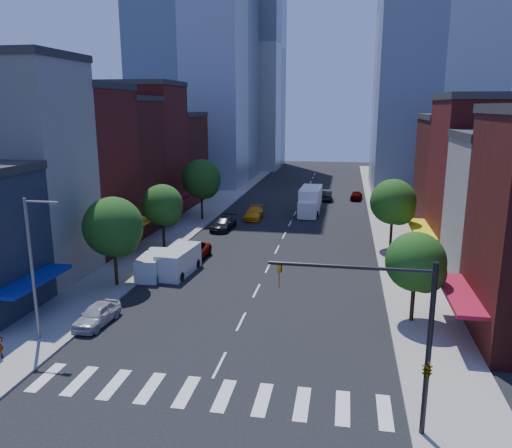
% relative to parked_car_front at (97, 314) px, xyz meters
% --- Properties ---
extents(ground, '(220.00, 220.00, 0.00)m').
position_rel_parked_car_front_xyz_m(ground, '(9.50, -3.83, -0.72)').
color(ground, black).
rests_on(ground, ground).
extents(sidewalk_left, '(5.00, 120.00, 0.15)m').
position_rel_parked_car_front_xyz_m(sidewalk_left, '(-3.00, 36.17, -0.65)').
color(sidewalk_left, gray).
rests_on(sidewalk_left, ground).
extents(sidewalk_right, '(5.00, 120.00, 0.15)m').
position_rel_parked_car_front_xyz_m(sidewalk_right, '(22.00, 36.17, -0.65)').
color(sidewalk_right, gray).
rests_on(sidewalk_right, ground).
extents(crosswalk, '(19.00, 3.00, 0.01)m').
position_rel_parked_car_front_xyz_m(crosswalk, '(9.50, -6.83, -0.72)').
color(crosswalk, silver).
rests_on(crosswalk, ground).
extents(bldg_left_1, '(12.00, 8.00, 18.00)m').
position_rel_parked_car_front_xyz_m(bldg_left_1, '(-11.50, 8.17, 8.28)').
color(bldg_left_1, beige).
rests_on(bldg_left_1, ground).
extents(bldg_left_2, '(12.00, 9.00, 16.00)m').
position_rel_parked_car_front_xyz_m(bldg_left_2, '(-11.50, 16.67, 7.28)').
color(bldg_left_2, maroon).
rests_on(bldg_left_2, ground).
extents(bldg_left_3, '(12.00, 8.00, 15.00)m').
position_rel_parked_car_front_xyz_m(bldg_left_3, '(-11.50, 25.17, 6.78)').
color(bldg_left_3, '#4C1513').
rests_on(bldg_left_3, ground).
extents(bldg_left_4, '(12.00, 9.00, 17.00)m').
position_rel_parked_car_front_xyz_m(bldg_left_4, '(-11.50, 33.67, 7.78)').
color(bldg_left_4, maroon).
rests_on(bldg_left_4, ground).
extents(bldg_left_5, '(12.00, 10.00, 13.00)m').
position_rel_parked_car_front_xyz_m(bldg_left_5, '(-11.50, 43.17, 5.78)').
color(bldg_left_5, '#4C1513').
rests_on(bldg_left_5, ground).
extents(bldg_right_2, '(12.00, 10.00, 15.00)m').
position_rel_parked_car_front_xyz_m(bldg_right_2, '(30.50, 20.17, 6.78)').
color(bldg_right_2, maroon).
rests_on(bldg_right_2, ground).
extents(bldg_right_3, '(12.00, 10.00, 13.00)m').
position_rel_parked_car_front_xyz_m(bldg_right_3, '(30.50, 30.17, 5.78)').
color(bldg_right_3, '#4C1513').
rests_on(bldg_right_3, ground).
extents(tower_ne, '(18.00, 20.00, 60.00)m').
position_rel_parked_car_front_xyz_m(tower_ne, '(29.50, 58.17, 29.28)').
color(tower_ne, '#9EA5AD').
rests_on(tower_ne, ground).
extents(tower_far_w, '(18.00, 18.00, 56.00)m').
position_rel_parked_car_front_xyz_m(tower_far_w, '(-8.50, 91.17, 27.28)').
color(tower_far_w, '#9EA5AD').
rests_on(tower_far_w, ground).
extents(traffic_signal, '(7.24, 2.24, 8.00)m').
position_rel_parked_car_front_xyz_m(traffic_signal, '(19.44, -8.33, 3.44)').
color(traffic_signal, black).
rests_on(traffic_signal, sidewalk_right).
extents(streetlight, '(2.25, 0.25, 9.00)m').
position_rel_parked_car_front_xyz_m(streetlight, '(-2.31, -2.83, 4.56)').
color(streetlight, slate).
rests_on(streetlight, sidewalk_left).
extents(tree_left_near, '(4.80, 4.80, 7.30)m').
position_rel_parked_car_front_xyz_m(tree_left_near, '(-1.85, 7.09, 4.14)').
color(tree_left_near, black).
rests_on(tree_left_near, sidewalk_left).
extents(tree_left_mid, '(4.20, 4.20, 6.65)m').
position_rel_parked_car_front_xyz_m(tree_left_mid, '(-1.85, 18.09, 3.81)').
color(tree_left_mid, black).
rests_on(tree_left_mid, sidewalk_left).
extents(tree_left_far, '(5.00, 5.00, 7.75)m').
position_rel_parked_car_front_xyz_m(tree_left_far, '(-1.85, 32.09, 4.48)').
color(tree_left_far, black).
rests_on(tree_left_far, sidewalk_left).
extents(tree_right_near, '(4.00, 4.00, 6.20)m').
position_rel_parked_car_front_xyz_m(tree_right_near, '(21.15, 4.09, 3.47)').
color(tree_right_near, black).
rests_on(tree_right_near, sidewalk_right).
extents(tree_right_far, '(4.60, 4.60, 7.20)m').
position_rel_parked_car_front_xyz_m(tree_right_far, '(21.15, 22.09, 4.14)').
color(tree_right_far, black).
rests_on(tree_right_far, sidewalk_right).
extents(parked_car_front, '(1.98, 4.33, 1.44)m').
position_rel_parked_car_front_xyz_m(parked_car_front, '(0.00, 0.00, 0.00)').
color(parked_car_front, '#B0B0B5').
rests_on(parked_car_front, ground).
extents(parked_car_second, '(1.99, 4.40, 1.40)m').
position_rel_parked_car_front_xyz_m(parked_car_second, '(0.00, 13.64, -0.02)').
color(parked_car_second, black).
rests_on(parked_car_second, ground).
extents(parked_car_third, '(2.76, 5.87, 1.62)m').
position_rel_parked_car_front_xyz_m(parked_car_third, '(1.93, 14.89, 0.09)').
color(parked_car_third, '#999999').
rests_on(parked_car_third, ground).
extents(parked_car_rear, '(2.54, 5.35, 1.51)m').
position_rel_parked_car_front_xyz_m(parked_car_rear, '(2.00, 27.50, 0.03)').
color(parked_car_rear, black).
rests_on(parked_car_rear, ground).
extents(cargo_van_near, '(2.15, 4.75, 1.98)m').
position_rel_parked_car_front_xyz_m(cargo_van_near, '(0.01, 10.01, 0.26)').
color(cargo_van_near, silver).
rests_on(cargo_van_near, ground).
extents(cargo_van_far, '(2.62, 5.59, 2.31)m').
position_rel_parked_car_front_xyz_m(cargo_van_far, '(1.99, 11.00, 0.42)').
color(cargo_van_far, silver).
rests_on(cargo_van_far, ground).
extents(taxi, '(2.18, 5.19, 1.50)m').
position_rel_parked_car_front_xyz_m(taxi, '(4.54, 33.97, 0.03)').
color(taxi, '#FFAC0D').
rests_on(taxi, ground).
extents(traffic_car_oncoming, '(1.74, 4.72, 1.54)m').
position_rel_parked_car_front_xyz_m(traffic_car_oncoming, '(13.37, 49.13, 0.05)').
color(traffic_car_oncoming, black).
rests_on(traffic_car_oncoming, ground).
extents(traffic_car_far, '(2.13, 4.36, 1.43)m').
position_rel_parked_car_front_xyz_m(traffic_car_far, '(18.00, 50.52, -0.00)').
color(traffic_car_far, '#999999').
rests_on(traffic_car_far, ground).
extents(box_truck, '(2.88, 8.79, 3.52)m').
position_rel_parked_car_front_xyz_m(box_truck, '(11.51, 38.72, 0.94)').
color(box_truck, white).
rests_on(box_truck, ground).
extents(pedestrian_far, '(0.78, 0.96, 1.86)m').
position_rel_parked_car_front_xyz_m(pedestrian_far, '(-1.00, 11.36, 0.36)').
color(pedestrian_far, '#999999').
rests_on(pedestrian_far, sidewalk_left).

